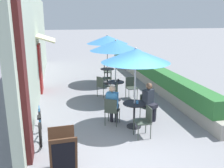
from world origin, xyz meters
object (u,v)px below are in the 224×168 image
Objects in this scene: coffee_cup_near at (137,102)px; cafe_chair_far_right at (109,77)px; patio_table_near at (134,111)px; patio_umbrella_near at (136,56)px; cafe_chair_far_left at (106,71)px; cafe_chair_mid_back at (114,93)px; seated_patron_near_back at (113,103)px; cafe_chair_mid_right at (102,85)px; coffee_cup_mid at (118,80)px; patio_table_far at (107,74)px; cafe_chair_mid_left at (131,86)px; patio_umbrella_far at (107,40)px; patio_table_mid at (115,88)px; cafe_chair_near_right at (146,105)px; cafe_chair_near_back at (112,109)px; cafe_chair_near_left at (145,119)px; patio_umbrella_mid at (116,46)px; menu_board at (63,153)px; seated_patron_near_right at (149,100)px; bicycle_leaning at (40,126)px.

cafe_chair_far_right reaches higher than coffee_cup_near.
patio_umbrella_near is (-0.00, -0.00, 1.66)m from patio_table_near.
cafe_chair_mid_back is at bearing 6.09° from cafe_chair_far_left.
seated_patron_near_back is at bearing 4.22° from cafe_chair_far_left.
patio_umbrella_near reaches higher than cafe_chair_mid_right.
cafe_chair_far_right is (-0.03, 1.80, -0.29)m from coffee_cup_mid.
cafe_chair_mid_right is 1.15× the size of patio_table_far.
patio_table_far is (-0.49, 2.41, -0.00)m from cafe_chair_mid_left.
cafe_chair_far_right is (-0.08, -0.68, -1.66)m from patio_umbrella_far.
cafe_chair_mid_back is at bearing -116.51° from coffee_cup_mid.
seated_patron_near_back is at bearing 148.82° from patio_umbrella_near.
patio_table_near and patio_table_mid have the same top height.
patio_table_near is 2.55m from patio_table_mid.
seated_patron_near_back is at bearing -28.19° from cafe_chair_near_right.
cafe_chair_near_back is at bearing -90.00° from seated_patron_near_back.
seated_patron_near_back reaches higher than cafe_chair_mid_back.
patio_table_far is at bearing -117.62° from cafe_chair_near_right.
cafe_chair_mid_right is (-0.53, 3.75, 0.00)m from cafe_chair_near_left.
cafe_chair_mid_left is at bearing 20.83° from cafe_chair_far_left.
patio_umbrella_mid is 1.00× the size of patio_umbrella_far.
menu_board is (-2.17, -4.47, -1.70)m from patio_umbrella_mid.
coffee_cup_near is at bearing 3.91° from cafe_chair_near_back.
menu_board reaches higher than cafe_chair_mid_right.
cafe_chair_near_left is at bearing -23.61° from cafe_chair_near_back.
coffee_cup_mid is (-0.39, 2.19, 0.29)m from cafe_chair_near_right.
cafe_chair_mid_back is 2.53m from cafe_chair_far_right.
patio_umbrella_far is (0.10, 5.77, 1.66)m from cafe_chair_near_left.
patio_table_near is at bearing -92.24° from patio_table_far.
cafe_chair_mid_right is 1.00× the size of cafe_chair_mid_back.
patio_umbrella_near is 2.77× the size of cafe_chair_far_right.
patio_table_near is 0.31× the size of patio_umbrella_near.
patio_umbrella_far is at bearing 87.76° from patio_table_near.
menu_board reaches higher than patio_table_far.
seated_patron_near_right is 1.25m from cafe_chair_near_back.
patio_umbrella_mid is 1.41× the size of bicycle_leaning.
cafe_chair_mid_back is at bearing -23.61° from cafe_chair_mid_right.
seated_patron_near_back is (0.05, 0.10, 0.17)m from cafe_chair_near_back.
patio_umbrella_far reaches higher than cafe_chair_near_right.
cafe_chair_near_right is (0.44, 1.10, 0.00)m from cafe_chair_near_left.
coffee_cup_near is 0.10× the size of cafe_chair_mid_left.
patio_table_mid is at bearing 6.39° from cafe_chair_mid_back.
patio_table_near is at bearing 10.51° from cafe_chair_far_left.
patio_umbrella_near is at bearing -2.97° from seated_patron_near_back.
patio_table_mid is at bearing -0.34° from cafe_chair_near_left.
cafe_chair_far_right is 0.51× the size of bicycle_leaning.
coffee_cup_near is 0.05× the size of bicycle_leaning.
patio_umbrella_near is 3.18× the size of patio_table_mid.
menu_board is at bearing -138.37° from patio_umbrella_near.
cafe_chair_mid_left is 3.12m from cafe_chair_far_left.
patio_table_far is 0.69m from cafe_chair_far_left.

